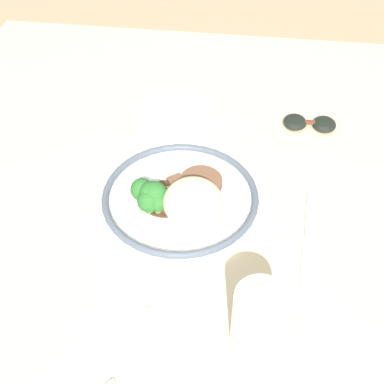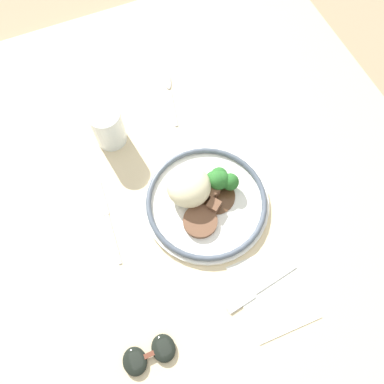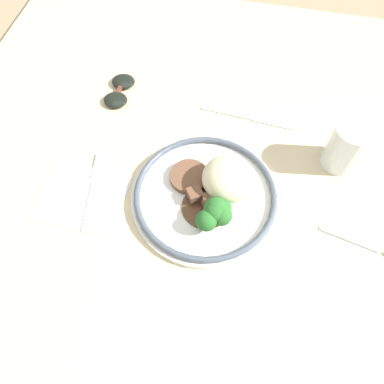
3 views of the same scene
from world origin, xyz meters
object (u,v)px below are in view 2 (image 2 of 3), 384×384
Objects in this scene: knife at (108,217)px; spoon at (169,87)px; plate at (204,196)px; sunglasses at (149,355)px; fork at (256,292)px; juice_glass at (108,128)px.

knife is 0.38m from spoon.
plate is 0.34m from sunglasses.
fork is at bearing -176.19° from plate.
juice_glass is (0.24, 0.14, 0.03)m from plate.
knife is at bearing -58.82° from fork.
plate is 2.77× the size of juice_glass.
knife is (0.28, 0.23, -0.00)m from fork.
plate is 1.37× the size of knife.
spoon is (0.32, -0.04, -0.02)m from plate.
plate is 0.23m from fork.
spoon is at bearing -64.36° from juice_glass.
fork and spoon have the same top height.
juice_glass is 0.49× the size of knife.
sunglasses is at bearing -178.51° from knife.
juice_glass is at bearing -17.37° from knife.
juice_glass is 0.21m from knife.
juice_glass is at bearing 30.79° from plate.
sunglasses is (-0.02, 0.24, 0.00)m from fork.
spoon is at bearing -25.32° from sunglasses.
plate is 1.65× the size of fork.
plate reaches higher than knife.
sunglasses reaches higher than fork.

